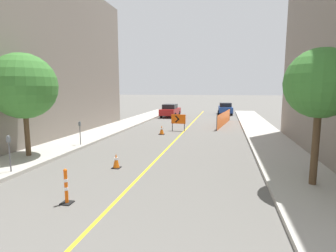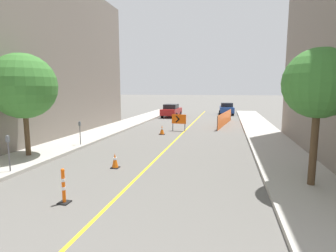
{
  "view_description": "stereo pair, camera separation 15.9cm",
  "coord_description": "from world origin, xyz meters",
  "px_view_note": "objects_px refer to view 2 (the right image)",
  "views": [
    {
      "loc": [
        3.2,
        0.48,
        3.45
      ],
      "look_at": [
        -0.44,
        17.3,
        1.0
      ],
      "focal_mm": 28.0,
      "sensor_mm": 36.0,
      "label": 1
    },
    {
      "loc": [
        3.36,
        0.52,
        3.45
      ],
      "look_at": [
        -0.44,
        17.3,
        1.0
      ],
      "focal_mm": 28.0,
      "sensor_mm": 36.0,
      "label": 2
    }
  ],
  "objects_px": {
    "parked_car_curb_mid": "(227,109)",
    "parking_meter_near_curb": "(8,146)",
    "parking_meter_far_curb": "(80,128)",
    "arrow_barricade_primary": "(179,120)",
    "street_tree_right_near": "(319,84)",
    "street_tree_left_near": "(23,86)",
    "parked_car_curb_near": "(171,110)",
    "delineator_post_front": "(64,188)",
    "traffic_cone_second": "(115,161)",
    "traffic_cone_third": "(162,130)"
  },
  "relations": [
    {
      "from": "street_tree_left_near",
      "to": "traffic_cone_second",
      "type": "bearing_deg",
      "value": -6.42
    },
    {
      "from": "parking_meter_far_curb",
      "to": "street_tree_left_near",
      "type": "bearing_deg",
      "value": -112.11
    },
    {
      "from": "parked_car_curb_mid",
      "to": "parking_meter_near_curb",
      "type": "relative_size",
      "value": 2.97
    },
    {
      "from": "parked_car_curb_mid",
      "to": "delineator_post_front",
      "type": "bearing_deg",
      "value": -101.7
    },
    {
      "from": "parking_meter_far_curb",
      "to": "arrow_barricade_primary",
      "type": "bearing_deg",
      "value": 57.62
    },
    {
      "from": "traffic_cone_third",
      "to": "traffic_cone_second",
      "type": "bearing_deg",
      "value": -89.58
    },
    {
      "from": "arrow_barricade_primary",
      "to": "street_tree_right_near",
      "type": "xyz_separation_m",
      "value": [
        6.77,
        -11.45,
        2.66
      ]
    },
    {
      "from": "parking_meter_far_curb",
      "to": "parked_car_curb_mid",
      "type": "bearing_deg",
      "value": 69.54
    },
    {
      "from": "traffic_cone_second",
      "to": "parking_meter_far_curb",
      "type": "relative_size",
      "value": 0.47
    },
    {
      "from": "traffic_cone_third",
      "to": "parked_car_curb_mid",
      "type": "bearing_deg",
      "value": 74.64
    },
    {
      "from": "street_tree_right_near",
      "to": "traffic_cone_third",
      "type": "bearing_deg",
      "value": 129.1
    },
    {
      "from": "parked_car_curb_mid",
      "to": "street_tree_right_near",
      "type": "height_order",
      "value": "street_tree_right_near"
    },
    {
      "from": "parked_car_curb_mid",
      "to": "parking_meter_far_curb",
      "type": "relative_size",
      "value": 3.11
    },
    {
      "from": "parking_meter_near_curb",
      "to": "street_tree_right_near",
      "type": "distance_m",
      "value": 11.69
    },
    {
      "from": "parked_car_curb_near",
      "to": "street_tree_left_near",
      "type": "bearing_deg",
      "value": -96.26
    },
    {
      "from": "parked_car_curb_mid",
      "to": "parking_meter_near_curb",
      "type": "xyz_separation_m",
      "value": [
        -8.4,
        -27.72,
        0.39
      ]
    },
    {
      "from": "parked_car_curb_near",
      "to": "parking_meter_far_curb",
      "type": "distance_m",
      "value": 17.88
    },
    {
      "from": "parking_meter_far_curb",
      "to": "street_tree_left_near",
      "type": "distance_m",
      "value": 3.92
    },
    {
      "from": "traffic_cone_third",
      "to": "parking_meter_near_curb",
      "type": "bearing_deg",
      "value": -109.22
    },
    {
      "from": "parking_meter_far_curb",
      "to": "street_tree_right_near",
      "type": "relative_size",
      "value": 0.3
    },
    {
      "from": "arrow_barricade_primary",
      "to": "street_tree_right_near",
      "type": "bearing_deg",
      "value": -55.68
    },
    {
      "from": "delineator_post_front",
      "to": "parking_meter_near_curb",
      "type": "relative_size",
      "value": 0.74
    },
    {
      "from": "street_tree_left_near",
      "to": "parking_meter_far_curb",
      "type": "bearing_deg",
      "value": 67.89
    },
    {
      "from": "arrow_barricade_primary",
      "to": "street_tree_left_near",
      "type": "relative_size",
      "value": 0.27
    },
    {
      "from": "traffic_cone_third",
      "to": "parked_car_curb_near",
      "type": "distance_m",
      "value": 12.63
    },
    {
      "from": "arrow_barricade_primary",
      "to": "parked_car_curb_mid",
      "type": "bearing_deg",
      "value": 79.78
    },
    {
      "from": "arrow_barricade_primary",
      "to": "parking_meter_near_curb",
      "type": "bearing_deg",
      "value": -106.54
    },
    {
      "from": "parking_meter_far_curb",
      "to": "street_tree_right_near",
      "type": "height_order",
      "value": "street_tree_right_near"
    },
    {
      "from": "delineator_post_front",
      "to": "parked_car_curb_near",
      "type": "xyz_separation_m",
      "value": [
        -1.97,
        24.88,
        0.34
      ]
    },
    {
      "from": "arrow_barricade_primary",
      "to": "parking_meter_far_curb",
      "type": "bearing_deg",
      "value": -118.65
    },
    {
      "from": "traffic_cone_second",
      "to": "parked_car_curb_mid",
      "type": "bearing_deg",
      "value": 79.81
    },
    {
      "from": "parked_car_curb_near",
      "to": "street_tree_right_near",
      "type": "xyz_separation_m",
      "value": [
        9.64,
        -21.96,
        2.8
      ]
    },
    {
      "from": "traffic_cone_second",
      "to": "parking_meter_far_curb",
      "type": "distance_m",
      "value": 5.13
    },
    {
      "from": "parked_car_curb_near",
      "to": "arrow_barricade_primary",
      "type": "bearing_deg",
      "value": -72.97
    },
    {
      "from": "parked_car_curb_mid",
      "to": "street_tree_right_near",
      "type": "bearing_deg",
      "value": -86.32
    },
    {
      "from": "traffic_cone_second",
      "to": "traffic_cone_third",
      "type": "height_order",
      "value": "traffic_cone_third"
    },
    {
      "from": "parking_meter_near_curb",
      "to": "parking_meter_far_curb",
      "type": "height_order",
      "value": "parking_meter_near_curb"
    },
    {
      "from": "delineator_post_front",
      "to": "traffic_cone_second",
      "type": "bearing_deg",
      "value": 89.72
    },
    {
      "from": "traffic_cone_third",
      "to": "parking_meter_far_curb",
      "type": "height_order",
      "value": "parking_meter_far_curb"
    },
    {
      "from": "parking_meter_far_curb",
      "to": "delineator_post_front",
      "type": "bearing_deg",
      "value": -62.32
    },
    {
      "from": "delineator_post_front",
      "to": "parking_meter_far_curb",
      "type": "relative_size",
      "value": 0.77
    },
    {
      "from": "traffic_cone_second",
      "to": "street_tree_right_near",
      "type": "distance_m",
      "value": 8.36
    },
    {
      "from": "traffic_cone_third",
      "to": "street_tree_right_near",
      "type": "distance_m",
      "value": 12.66
    },
    {
      "from": "parked_car_curb_near",
      "to": "traffic_cone_third",
      "type": "bearing_deg",
      "value": -79.45
    },
    {
      "from": "delineator_post_front",
      "to": "street_tree_left_near",
      "type": "relative_size",
      "value": 0.22
    },
    {
      "from": "arrow_barricade_primary",
      "to": "parked_car_curb_near",
      "type": "xyz_separation_m",
      "value": [
        -2.87,
        10.51,
        -0.14
      ]
    },
    {
      "from": "parked_car_curb_mid",
      "to": "street_tree_right_near",
      "type": "xyz_separation_m",
      "value": [
        2.99,
        -26.67,
        2.8
      ]
    },
    {
      "from": "parking_meter_far_curb",
      "to": "traffic_cone_second",
      "type": "bearing_deg",
      "value": -42.41
    },
    {
      "from": "parking_meter_far_curb",
      "to": "street_tree_right_near",
      "type": "distance_m",
      "value": 12.37
    },
    {
      "from": "street_tree_left_near",
      "to": "traffic_cone_third",
      "type": "bearing_deg",
      "value": 59.4
    }
  ]
}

